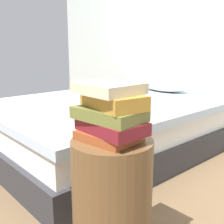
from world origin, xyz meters
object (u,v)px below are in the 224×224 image
object	(u,v)px
book_rust	(109,136)
book_cream	(109,88)
side_table	(112,202)
book_ochre	(114,101)
book_olive	(109,114)
book_maroon	(112,126)
bed	(108,125)

from	to	relation	value
book_rust	book_cream	size ratio (longest dim) A/B	1.01
side_table	book_ochre	world-z (taller)	book_ochre
side_table	book_olive	size ratio (longest dim) A/B	2.02
book_maroon	book_olive	bearing A→B (deg)	-158.42
side_table	book_ochre	bearing A→B (deg)	54.33
book_olive	book_cream	distance (m)	0.10
book_olive	bed	bearing A→B (deg)	133.24
book_ochre	book_cream	distance (m)	0.06
side_table	book_ochre	xyz separation A→B (m)	(0.00, 0.01, 0.45)
book_cream	bed	bearing A→B (deg)	138.39
book_ochre	book_rust	bearing A→B (deg)	-125.53
book_ochre	book_olive	bearing A→B (deg)	-111.84
book_olive	book_ochre	distance (m)	0.06
book_maroon	book_olive	world-z (taller)	book_olive
book_rust	book_cream	distance (m)	0.20
bed	book_ochre	distance (m)	1.46
bed	book_maroon	bearing A→B (deg)	-40.42
book_olive	book_cream	xyz separation A→B (m)	(-0.00, 0.00, 0.10)
book_ochre	side_table	bearing A→B (deg)	-118.32
book_maroon	side_table	bearing A→B (deg)	127.55
book_olive	book_ochre	xyz separation A→B (m)	(0.01, 0.02, 0.05)
book_maroon	book_cream	world-z (taller)	book_cream
bed	book_cream	world-z (taller)	book_cream
bed	side_table	xyz separation A→B (m)	(1.07, -0.86, 0.05)
side_table	book_rust	distance (m)	0.30
book_olive	book_rust	bearing A→B (deg)	144.45
bed	book_olive	bearing A→B (deg)	-40.84
book_ochre	bed	bearing A→B (deg)	148.91
book_rust	book_cream	world-z (taller)	book_cream
bed	side_table	distance (m)	1.38
side_table	book_maroon	bearing A→B (deg)	-51.99
book_rust	book_maroon	xyz separation A→B (m)	(0.02, 0.00, 0.04)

